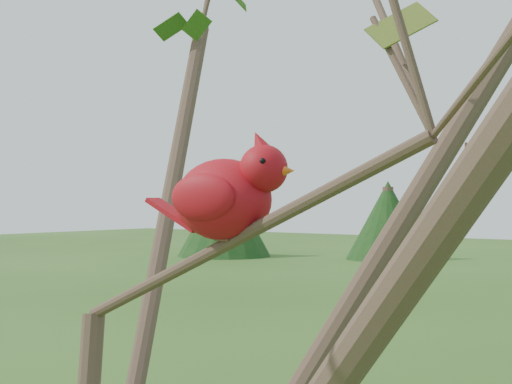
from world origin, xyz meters
The scene contains 2 objects.
crabapple_tree centered at (0.03, -0.02, 2.12)m, with size 2.35×2.05×2.95m.
cardinal centered at (0.24, 0.08, 2.14)m, with size 0.23×0.13×0.16m.
Camera 1 is at (0.91, -0.73, 2.13)m, focal length 55.00 mm.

